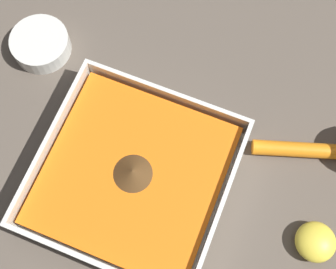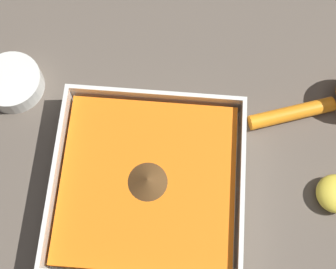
# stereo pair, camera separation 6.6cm
# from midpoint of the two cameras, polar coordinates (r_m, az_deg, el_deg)

# --- Properties ---
(ground_plane) EXTENTS (4.00, 4.00, 0.00)m
(ground_plane) POSITION_cam_midpoint_polar(r_m,az_deg,el_deg) (0.68, -3.92, -3.04)
(ground_plane) COLOR brown
(square_dish) EXTENTS (0.26, 0.26, 0.06)m
(square_dish) POSITION_cam_midpoint_polar(r_m,az_deg,el_deg) (0.65, -5.33, -6.58)
(square_dish) COLOR silver
(square_dish) RESTS_ON ground_plane
(spice_bowl) EXTENTS (0.09, 0.09, 0.03)m
(spice_bowl) POSITION_cam_midpoint_polar(r_m,az_deg,el_deg) (0.75, -20.81, 5.55)
(spice_bowl) COLOR silver
(spice_bowl) RESTS_ON ground_plane
(lemon_half) EXTENTS (0.05, 0.05, 0.03)m
(lemon_half) POSITION_cam_midpoint_polar(r_m,az_deg,el_deg) (0.68, 17.22, -7.31)
(lemon_half) COLOR yellow
(lemon_half) RESTS_ON ground_plane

